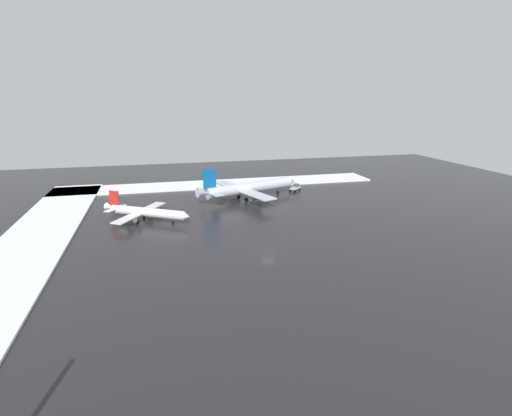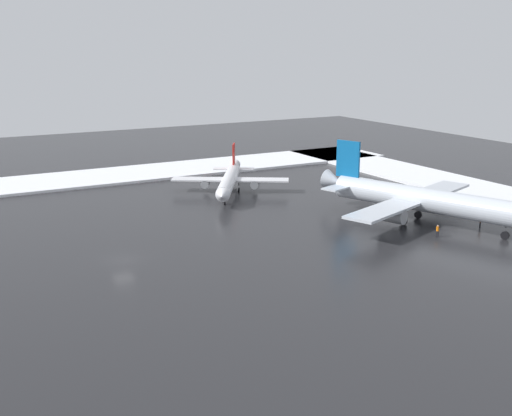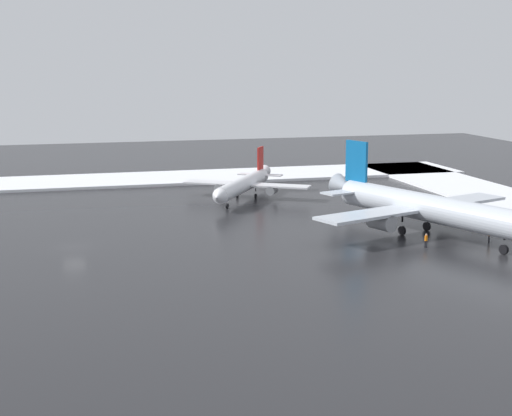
{
  "view_description": "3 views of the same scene",
  "coord_description": "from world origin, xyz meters",
  "views": [
    {
      "loc": [
        76.67,
        -21.63,
        31.81
      ],
      "look_at": [
        -25.0,
        3.57,
        2.26
      ],
      "focal_mm": 28.0,
      "sensor_mm": 36.0,
      "label": 1
    },
    {
      "loc": [
        21.63,
        72.82,
        25.48
      ],
      "look_at": [
        -16.73,
        3.41,
        5.24
      ],
      "focal_mm": 45.0,
      "sensor_mm": 36.0,
      "label": 2
    },
    {
      "loc": [
        2.38,
        93.95,
        22.09
      ],
      "look_at": [
        -23.3,
        -2.42,
        3.12
      ],
      "focal_mm": 55.0,
      "sensor_mm": 36.0,
      "label": 3
    }
  ],
  "objects": [
    {
      "name": "ground_plane",
      "position": [
        0.0,
        0.0,
        0.0
      ],
      "size": [
        240.0,
        240.0,
        0.0
      ],
      "primitive_type": "plane",
      "color": "#232326"
    },
    {
      "name": "snow_bank_far",
      "position": [
        0.0,
        -50.0,
        0.25
      ],
      "size": [
        152.0,
        16.0,
        0.5
      ],
      "primitive_type": "cube",
      "color": "white",
      "rests_on": "ground_plane"
    },
    {
      "name": "snow_bank_left",
      "position": [
        -67.0,
        0.0,
        0.25
      ],
      "size": [
        14.0,
        116.0,
        0.5
      ],
      "primitive_type": "cube",
      "color": "white",
      "rests_on": "ground_plane"
    },
    {
      "name": "airplane_distant_tail",
      "position": [
        -43.69,
        5.67,
        3.62
      ],
      "size": [
        30.11,
        35.64,
        10.96
      ],
      "rotation": [
        0.0,
        0.0,
        1.92
      ],
      "color": "silver",
      "rests_on": "ground_plane"
    },
    {
      "name": "airplane_parked_portside",
      "position": [
        -27.47,
        -25.72,
        2.47
      ],
      "size": [
        19.25,
        22.45,
        7.48
      ],
      "rotation": [
        0.0,
        0.0,
        1.01
      ],
      "color": "white",
      "rests_on": "ground_plane"
    },
    {
      "name": "pushback_tug",
      "position": [
        -50.48,
        23.87,
        1.28
      ],
      "size": [
        4.71,
        4.89,
        2.5
      ],
      "rotation": [
        0.0,
        0.0,
        2.3
      ],
      "color": "silver",
      "rests_on": "ground_plane"
    },
    {
      "name": "ground_crew_near_tug",
      "position": [
        -49.29,
        10.98,
        0.97
      ],
      "size": [
        0.36,
        0.36,
        1.71
      ],
      "rotation": [
        0.0,
        0.0,
        5.65
      ],
      "color": "black",
      "rests_on": "ground_plane"
    },
    {
      "name": "ground_crew_mid_apron",
      "position": [
        -55.5,
        23.21,
        0.97
      ],
      "size": [
        0.36,
        0.36,
        1.71
      ],
      "rotation": [
        0.0,
        0.0,
        0.12
      ],
      "color": "black",
      "rests_on": "ground_plane"
    },
    {
      "name": "ground_crew_by_nose_gear",
      "position": [
        -40.56,
        11.43,
        0.97
      ],
      "size": [
        0.36,
        0.36,
        1.71
      ],
      "rotation": [
        0.0,
        0.0,
        3.69
      ],
      "color": "black",
      "rests_on": "ground_plane"
    }
  ]
}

